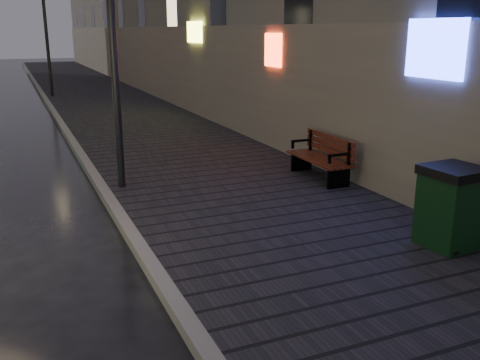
% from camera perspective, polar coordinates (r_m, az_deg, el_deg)
% --- Properties ---
extents(sidewalk, '(4.60, 58.00, 0.15)m').
position_cam_1_polar(sidewalk, '(25.52, -14.57, 8.50)').
color(sidewalk, black).
rests_on(sidewalk, ground).
extents(curb, '(0.20, 58.00, 0.15)m').
position_cam_1_polar(curb, '(25.27, -19.99, 7.99)').
color(curb, slate).
rests_on(curb, ground).
extents(lamp_near, '(0.36, 0.36, 5.28)m').
position_cam_1_polar(lamp_near, '(10.22, -13.62, 17.61)').
color(lamp_near, black).
rests_on(lamp_near, sidewalk).
extents(lamp_far, '(0.36, 0.36, 5.28)m').
position_cam_1_polar(lamp_far, '(26.11, -20.08, 15.74)').
color(lamp_far, black).
rests_on(lamp_far, sidewalk).
extents(bench, '(0.61, 1.74, 0.89)m').
position_cam_1_polar(bench, '(10.96, 8.77, 2.44)').
color(bench, black).
rests_on(bench, sidewalk).
extents(trash_bin, '(0.80, 0.80, 1.14)m').
position_cam_1_polar(trash_bin, '(7.96, 21.61, -2.61)').
color(trash_bin, black).
rests_on(trash_bin, sidewalk).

